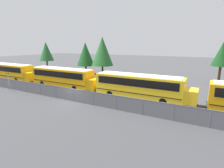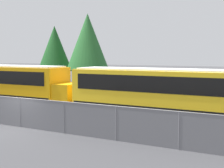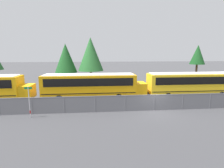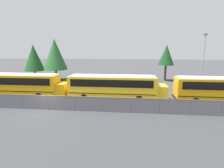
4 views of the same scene
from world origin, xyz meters
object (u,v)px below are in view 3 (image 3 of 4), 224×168
object	(u,v)px
school_bus_2	(193,83)
tree_1	(66,58)
street_sign	(29,101)
school_bus_1	(92,85)
tree_2	(91,54)
tree_3	(198,55)

from	to	relation	value
school_bus_2	tree_1	xyz separation A→B (m)	(-19.21, 13.57, 2.99)
street_sign	tree_1	distance (m)	19.89
school_bus_2	tree_1	world-z (taller)	tree_1
school_bus_1	school_bus_2	bearing A→B (deg)	-0.15
tree_1	tree_2	bearing A→B (deg)	-0.17
tree_3	school_bus_2	bearing A→B (deg)	-122.12
tree_2	school_bus_1	bearing A→B (deg)	-88.22
school_bus_2	tree_2	distance (m)	20.02
school_bus_1	tree_1	distance (m)	14.87
street_sign	tree_3	world-z (taller)	tree_3
tree_3	school_bus_1	bearing A→B (deg)	-146.54
tree_1	tree_2	xyz separation A→B (m)	(4.96, -0.01, 0.77)
school_bus_1	street_sign	size ratio (longest dim) A/B	4.49
school_bus_2	street_sign	xyz separation A→B (m)	(-19.52, -6.03, -0.37)
street_sign	tree_3	bearing A→B (deg)	36.47
street_sign	tree_2	distance (m)	20.70
school_bus_2	tree_3	xyz separation A→B (m)	(9.84, 15.67, 3.58)
street_sign	tree_2	world-z (taller)	tree_2
tree_1	tree_3	distance (m)	29.13
tree_1	school_bus_1	bearing A→B (deg)	-68.32
school_bus_1	tree_3	world-z (taller)	tree_3
school_bus_2	street_sign	world-z (taller)	school_bus_2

